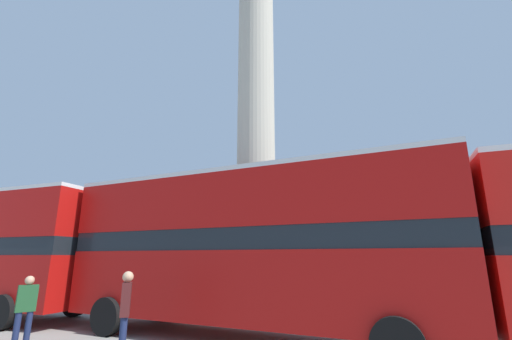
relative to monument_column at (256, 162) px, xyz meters
The scene contains 7 objects.
ground_plane 6.21m from the monument_column, ahead, with size 200.00×200.00×0.00m, color gray.
monument_column is the anchor object (origin of this frame).
bus_b 6.42m from the monument_column, 72.85° to the right, with size 10.78×3.62×4.35m.
equestrian_statue 11.96m from the monument_column, 158.07° to the left, with size 4.43×4.01×6.35m.
street_lamp 5.82m from the monument_column, 39.17° to the right, with size 0.48×0.48×5.03m.
pedestrian_near_lamp 9.16m from the monument_column, 92.37° to the right, with size 0.43×0.48×1.77m.
pedestrian_by_plinth 9.74m from the monument_column, 113.99° to the right, with size 0.36×0.45×1.62m.
Camera 1 is at (4.91, -13.96, 2.07)m, focal length 24.00 mm.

